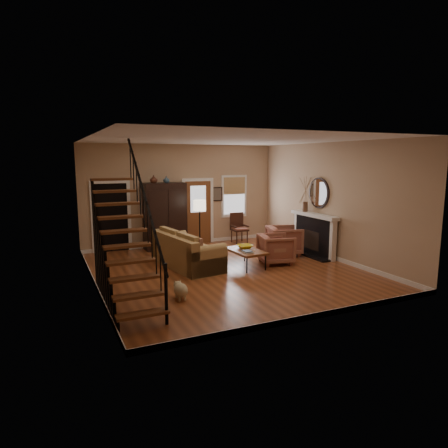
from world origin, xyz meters
name	(u,v)px	position (x,y,z in m)	size (l,w,h in m)	color
room	(188,206)	(-0.41, 1.76, 1.51)	(7.00, 7.33, 3.30)	brown
staircase	(125,224)	(-2.78, -1.30, 1.60)	(0.94, 2.80, 3.20)	brown
fireplace	(315,230)	(3.13, 0.50, 0.74)	(0.33, 1.95, 2.30)	black
armoire	(165,216)	(-0.70, 3.15, 1.05)	(1.30, 0.60, 2.10)	black
vase_a	(154,179)	(-1.05, 3.05, 2.22)	(0.24, 0.24, 0.25)	#4C2619
vase_b	(166,179)	(-0.65, 3.05, 2.21)	(0.20, 0.20, 0.21)	#334C60
sofa	(187,250)	(-0.79, 0.83, 0.44)	(1.02, 2.36, 0.88)	#A37F4A
coffee_table	(246,258)	(0.61, 0.14, 0.23)	(0.70, 1.20, 0.46)	brown
bowl	(245,247)	(0.66, 0.29, 0.51)	(0.41, 0.41, 0.10)	gold
books	(247,252)	(0.49, -0.16, 0.49)	(0.22, 0.30, 0.06)	beige
armchair_left	(276,249)	(1.54, 0.12, 0.40)	(0.86, 0.88, 0.80)	maroon
armchair_right	(284,240)	(2.30, 0.87, 0.43)	(0.92, 0.95, 0.86)	maroon
floor_lamp	(200,227)	(0.05, 2.02, 0.82)	(0.37, 0.37, 1.63)	black
side_chair	(239,228)	(1.85, 2.95, 0.51)	(0.54, 0.54, 1.02)	#371C11
dog	(181,291)	(-1.75, -1.50, 0.17)	(0.28, 0.47, 0.34)	beige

